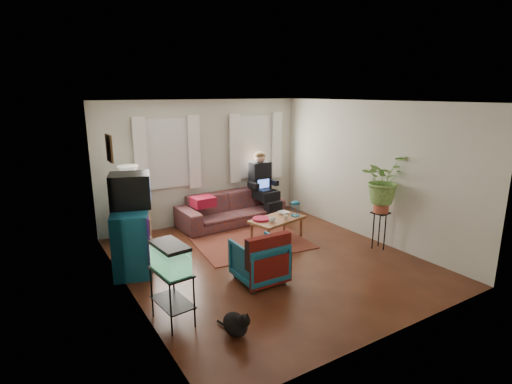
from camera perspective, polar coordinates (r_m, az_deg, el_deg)
floor at (r=6.78m, az=1.80°, el=-9.76°), size 4.50×5.00×0.01m
ceiling at (r=6.21m, az=1.99°, el=12.78°), size 4.50×5.00×0.01m
wall_back at (r=8.52m, az=-7.45°, el=4.22°), size 4.50×0.01×2.60m
wall_front at (r=4.58m, az=19.49°, el=-5.08°), size 4.50×0.01×2.60m
wall_left at (r=5.49m, az=-18.10°, el=-1.83°), size 0.01×5.00×2.60m
wall_right at (r=7.81m, az=15.80°, el=2.92°), size 0.01×5.00×2.60m
window_left at (r=8.18m, az=-12.58°, el=5.37°), size 1.08×0.04×1.38m
window_right at (r=9.05m, az=-0.17°, el=6.51°), size 1.08×0.04×1.38m
curtains_left at (r=8.10m, az=-12.39°, el=5.30°), size 1.36×0.06×1.50m
curtains_right at (r=8.98m, az=0.10°, el=6.45°), size 1.36×0.06×1.50m
picture_frame at (r=6.19m, az=-20.15°, el=5.89°), size 0.04×0.32×0.40m
area_rug at (r=7.55m, az=-0.73°, el=-7.15°), size 2.16×1.81×0.01m
sofa at (r=8.49m, az=-3.59°, el=-1.67°), size 2.28×0.96×0.88m
seated_person at (r=8.85m, az=0.96°, el=0.55°), size 0.58×0.71×1.34m
side_table at (r=7.97m, az=-17.31°, el=-3.85°), size 0.59×0.59×0.75m
table_lamp at (r=7.79m, az=-17.68°, el=1.03°), size 0.44×0.44×0.69m
dresser at (r=6.63m, az=-17.29°, el=-6.37°), size 0.84×1.21×0.99m
crt_tv at (r=6.52m, az=-17.54°, el=0.24°), size 0.74×0.70×0.53m
aquarium_stand at (r=5.09m, az=-11.85°, el=-14.42°), size 0.40×0.63×0.67m
aquarium at (r=4.87m, az=-12.16°, el=-9.09°), size 0.36×0.58×0.35m
black_cat at (r=4.84m, az=-3.00°, el=-18.08°), size 0.32×0.43×0.33m
armchair at (r=5.98m, az=0.44°, el=-9.46°), size 0.69×0.65×0.70m
serape_throw at (r=5.72m, az=1.88°, el=-9.03°), size 0.71×0.17×0.58m
coffee_table at (r=7.61m, az=3.00°, el=-5.31°), size 1.15×0.79×0.43m
cup_a at (r=7.30m, az=2.31°, el=-3.99°), size 0.14×0.14×0.09m
cup_b at (r=7.45m, az=4.24°, el=-3.65°), size 0.11×0.11×0.09m
bowl at (r=7.80m, az=3.93°, el=-2.98°), size 0.25×0.25×0.05m
snack_tray at (r=7.43m, az=0.72°, el=-3.87°), size 0.39×0.39×0.04m
birdcage at (r=7.67m, az=5.65°, el=-2.33°), size 0.20×0.20×0.30m
plant_stand at (r=7.50m, az=17.18°, el=-5.26°), size 0.33×0.33×0.68m
potted_plant at (r=7.28m, az=17.63°, el=0.74°), size 0.87×0.79×0.86m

